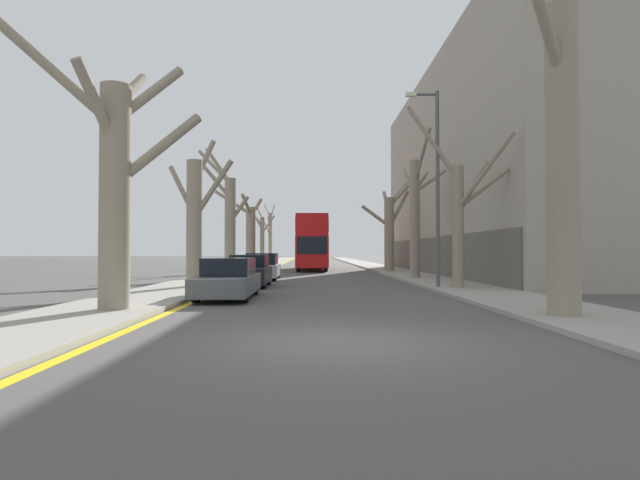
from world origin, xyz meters
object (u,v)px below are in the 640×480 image
(parked_car_1, at_px, (249,272))
(street_tree_left_2, at_px, (228,217))
(street_tree_left_3, at_px, (250,234))
(street_tree_right_0, at_px, (561,142))
(double_decker_bus, at_px, (312,241))
(street_tree_right_1, at_px, (459,209))
(street_tree_right_3, at_px, (390,227))
(lamp_post, at_px, (435,179))
(street_tree_left_5, at_px, (270,235))
(street_tree_right_2, at_px, (415,212))
(street_tree_left_0, at_px, (115,177))
(parked_car_2, at_px, (262,267))
(street_tree_left_4, at_px, (262,239))
(street_tree_left_1, at_px, (195,218))
(parked_car_0, at_px, (228,279))

(parked_car_1, bearing_deg, street_tree_left_2, 105.71)
(street_tree_left_3, relative_size, street_tree_right_0, 0.77)
(double_decker_bus, bearing_deg, street_tree_right_1, -74.59)
(street_tree_right_3, relative_size, lamp_post, 0.93)
(street_tree_right_0, bearing_deg, street_tree_left_5, 102.92)
(street_tree_left_3, distance_m, street_tree_right_2, 16.07)
(street_tree_left_5, height_order, street_tree_right_3, street_tree_right_3)
(street_tree_left_0, height_order, street_tree_left_3, street_tree_left_0)
(parked_car_1, bearing_deg, street_tree_right_2, 33.01)
(street_tree_left_5, xyz_separation_m, parked_car_2, (2.10, -29.90, -2.84))
(street_tree_right_0, bearing_deg, parked_car_1, 128.04)
(street_tree_left_2, relative_size, street_tree_right_3, 1.05)
(street_tree_left_2, distance_m, street_tree_right_2, 11.32)
(street_tree_left_4, bearing_deg, street_tree_left_1, -90.02)
(street_tree_right_0, distance_m, street_tree_right_3, 25.60)
(street_tree_left_5, distance_m, street_tree_right_3, 23.65)
(street_tree_left_0, bearing_deg, street_tree_right_1, 33.87)
(parked_car_0, bearing_deg, street_tree_left_4, 93.76)
(street_tree_left_2, bearing_deg, parked_car_1, -74.29)
(street_tree_left_0, distance_m, street_tree_right_1, 13.37)
(street_tree_right_1, bearing_deg, street_tree_left_1, 175.65)
(street_tree_right_3, relative_size, double_decker_bus, 0.67)
(double_decker_bus, relative_size, parked_car_2, 2.62)
(parked_car_2, height_order, lamp_post, lamp_post)
(street_tree_right_1, bearing_deg, street_tree_left_0, -146.13)
(parked_car_1, xyz_separation_m, parked_car_2, (0.00, 5.75, 0.02))
(street_tree_left_2, xyz_separation_m, parked_car_0, (2.33, -13.85, -3.04))
(street_tree_left_3, bearing_deg, parked_car_2, -79.46)
(street_tree_left_4, bearing_deg, street_tree_left_3, -90.38)
(street_tree_left_5, height_order, double_decker_bus, street_tree_left_5)
(street_tree_left_2, distance_m, parked_car_0, 14.37)
(street_tree_left_0, bearing_deg, lamp_post, 37.27)
(parked_car_0, bearing_deg, street_tree_right_3, 66.78)
(street_tree_left_1, bearing_deg, street_tree_right_0, -42.08)
(street_tree_left_1, distance_m, street_tree_right_2, 12.87)
(parked_car_0, bearing_deg, street_tree_left_1, 116.51)
(parked_car_0, distance_m, lamp_post, 9.64)
(street_tree_left_4, relative_size, parked_car_0, 1.35)
(street_tree_left_2, xyz_separation_m, street_tree_right_0, (10.93, -19.28, 0.44))
(street_tree_left_4, distance_m, lamp_post, 30.24)
(street_tree_right_2, height_order, parked_car_1, street_tree_right_2)
(street_tree_right_1, relative_size, double_decker_bus, 0.67)
(street_tree_left_3, relative_size, street_tree_left_4, 1.07)
(lamp_post, bearing_deg, street_tree_right_2, 84.45)
(street_tree_left_1, xyz_separation_m, street_tree_left_5, (0.03, 36.96, 0.54))
(parked_car_1, distance_m, parked_car_2, 5.75)
(street_tree_left_4, height_order, lamp_post, lamp_post)
(parked_car_0, xyz_separation_m, parked_car_1, (0.00, 5.57, 0.03))
(street_tree_left_2, distance_m, parked_car_2, 4.56)
(street_tree_left_3, xyz_separation_m, street_tree_right_1, (11.03, -19.60, 0.32))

